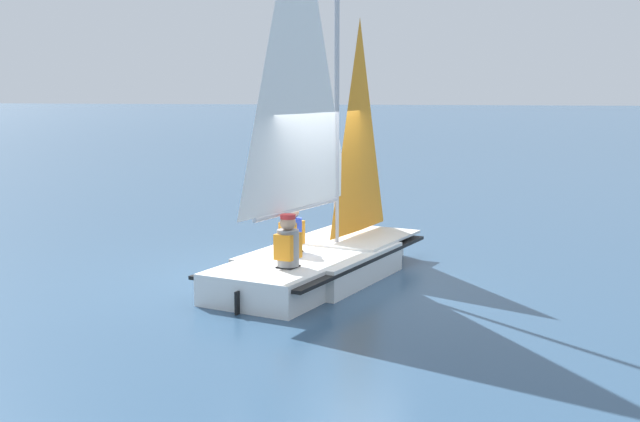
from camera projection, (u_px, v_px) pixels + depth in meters
name	position (u px, v px, depth m)	size (l,w,h in m)	color
ground_plane	(320.00, 278.00, 12.13)	(260.00, 260.00, 0.00)	#2D4C6B
sailboat_main	(318.00, 228.00, 11.97)	(4.57, 2.90, 5.83)	white
sailor_helm	(292.00, 240.00, 11.87)	(0.40, 0.38, 1.16)	black
sailor_crew	(288.00, 253.00, 10.90)	(0.40, 0.38, 1.16)	black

